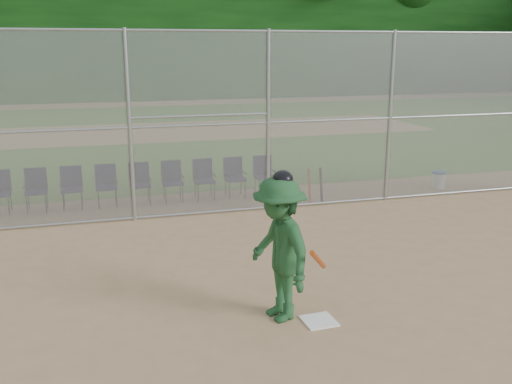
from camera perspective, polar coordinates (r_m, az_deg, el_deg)
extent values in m
plane|color=tan|center=(8.36, 4.84, -11.47)|extent=(100.00, 100.00, 0.00)
plane|color=#37691F|center=(25.42, -9.77, 5.97)|extent=(100.00, 100.00, 0.00)
plane|color=tan|center=(25.42, -9.77, 5.98)|extent=(24.00, 24.00, 0.00)
cube|color=gray|center=(12.43, -3.21, 6.79)|extent=(16.00, 0.02, 4.00)
cylinder|color=#9EA3A8|center=(12.32, -3.35, 15.81)|extent=(16.00, 0.05, 0.05)
cube|color=black|center=(42.14, -12.87, 16.59)|extent=(80.00, 5.00, 11.00)
cube|color=white|center=(8.00, 6.32, -12.68)|extent=(0.45, 0.45, 0.02)
imported|color=#1F4E28|center=(7.69, 2.33, -5.74)|extent=(0.98, 1.41, 1.99)
ellipsoid|color=black|center=(7.41, 2.41, 1.29)|extent=(0.27, 0.30, 0.23)
cylinder|color=#C44712|center=(7.49, 6.23, -6.76)|extent=(0.49, 0.66, 0.51)
cylinder|color=white|center=(15.75, 17.77, 1.07)|extent=(0.33, 0.33, 0.40)
cylinder|color=#285FAD|center=(15.70, 17.83, 1.87)|extent=(0.35, 0.35, 0.05)
cylinder|color=#D84C14|center=(13.53, 5.35, 0.58)|extent=(0.06, 0.19, 0.85)
cylinder|color=black|center=(13.64, 6.53, 0.66)|extent=(0.06, 0.22, 0.85)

